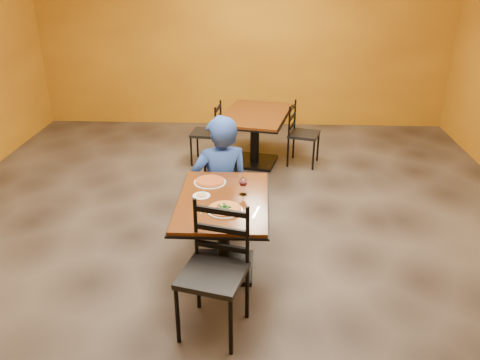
{
  "coord_description": "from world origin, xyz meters",
  "views": [
    {
      "loc": [
        0.33,
        -4.34,
        2.71
      ],
      "look_at": [
        0.14,
        -0.3,
        0.85
      ],
      "focal_mm": 36.07,
      "sensor_mm": 36.0,
      "label": 1
    }
  ],
  "objects_px": {
    "chair_second_left": "(206,133)",
    "pizza_far": "(210,181)",
    "table_main": "(223,218)",
    "wine_glass": "(243,186)",
    "pizza_main": "(225,208)",
    "diner": "(221,174)",
    "table_second": "(255,126)",
    "chair_main_near": "(213,276)",
    "plate_far": "(210,182)",
    "plate_main": "(225,210)",
    "side_plate": "(201,196)",
    "chair_main_far": "(225,187)",
    "chair_second_right": "(304,135)"
  },
  "relations": [
    {
      "from": "side_plate",
      "to": "table_second",
      "type": "bearing_deg",
      "value": 80.47
    },
    {
      "from": "diner",
      "to": "pizza_main",
      "type": "bearing_deg",
      "value": 80.87
    },
    {
      "from": "diner",
      "to": "table_second",
      "type": "bearing_deg",
      "value": -115.72
    },
    {
      "from": "pizza_far",
      "to": "wine_glass",
      "type": "distance_m",
      "value": 0.41
    },
    {
      "from": "chair_second_left",
      "to": "diner",
      "type": "height_order",
      "value": "diner"
    },
    {
      "from": "chair_main_far",
      "to": "side_plate",
      "type": "bearing_deg",
      "value": 93.3
    },
    {
      "from": "table_main",
      "to": "wine_glass",
      "type": "distance_m",
      "value": 0.35
    },
    {
      "from": "plate_main",
      "to": "side_plate",
      "type": "distance_m",
      "value": 0.35
    },
    {
      "from": "table_main",
      "to": "diner",
      "type": "distance_m",
      "value": 0.79
    },
    {
      "from": "chair_main_near",
      "to": "pizza_main",
      "type": "xyz_separation_m",
      "value": [
        0.05,
        0.62,
        0.25
      ]
    },
    {
      "from": "chair_main_near",
      "to": "plate_far",
      "type": "height_order",
      "value": "chair_main_near"
    },
    {
      "from": "pizza_far",
      "to": "plate_far",
      "type": "bearing_deg",
      "value": 0.0
    },
    {
      "from": "chair_main_far",
      "to": "chair_second_right",
      "type": "height_order",
      "value": "chair_second_right"
    },
    {
      "from": "pizza_far",
      "to": "table_second",
      "type": "bearing_deg",
      "value": 80.43
    },
    {
      "from": "table_second",
      "to": "plate_main",
      "type": "height_order",
      "value": "plate_main"
    },
    {
      "from": "wine_glass",
      "to": "plate_main",
      "type": "bearing_deg",
      "value": -114.8
    },
    {
      "from": "plate_far",
      "to": "pizza_far",
      "type": "height_order",
      "value": "pizza_far"
    },
    {
      "from": "wine_glass",
      "to": "table_main",
      "type": "bearing_deg",
      "value": -150.8
    },
    {
      "from": "pizza_far",
      "to": "side_plate",
      "type": "bearing_deg",
      "value": -99.24
    },
    {
      "from": "pizza_main",
      "to": "side_plate",
      "type": "distance_m",
      "value": 0.35
    },
    {
      "from": "table_main",
      "to": "side_plate",
      "type": "xyz_separation_m",
      "value": [
        -0.2,
        0.04,
        0.2
      ]
    },
    {
      "from": "chair_main_near",
      "to": "side_plate",
      "type": "height_order",
      "value": "chair_main_near"
    },
    {
      "from": "chair_second_right",
      "to": "table_main",
      "type": "bearing_deg",
      "value": 176.2
    },
    {
      "from": "table_second",
      "to": "diner",
      "type": "relative_size",
      "value": 1.14
    },
    {
      "from": "chair_main_near",
      "to": "side_plate",
      "type": "relative_size",
      "value": 6.5
    },
    {
      "from": "pizza_main",
      "to": "side_plate",
      "type": "xyz_separation_m",
      "value": [
        -0.23,
        0.26,
        -0.02
      ]
    },
    {
      "from": "table_main",
      "to": "plate_far",
      "type": "height_order",
      "value": "plate_far"
    },
    {
      "from": "pizza_main",
      "to": "pizza_far",
      "type": "height_order",
      "value": "same"
    },
    {
      "from": "table_main",
      "to": "pizza_main",
      "type": "bearing_deg",
      "value": -81.5
    },
    {
      "from": "pizza_main",
      "to": "wine_glass",
      "type": "distance_m",
      "value": 0.35
    },
    {
      "from": "plate_far",
      "to": "side_plate",
      "type": "xyz_separation_m",
      "value": [
        -0.05,
        -0.29,
        0.0
      ]
    },
    {
      "from": "table_second",
      "to": "wine_glass",
      "type": "xyz_separation_m",
      "value": [
        -0.06,
        -2.56,
        0.28
      ]
    },
    {
      "from": "diner",
      "to": "plate_far",
      "type": "relative_size",
      "value": 4.17
    },
    {
      "from": "side_plate",
      "to": "chair_main_far",
      "type": "bearing_deg",
      "value": 80.91
    },
    {
      "from": "chair_main_near",
      "to": "wine_glass",
      "type": "bearing_deg",
      "value": 92.73
    },
    {
      "from": "chair_second_left",
      "to": "pizza_far",
      "type": "xyz_separation_m",
      "value": [
        0.31,
        -2.33,
        0.33
      ]
    },
    {
      "from": "table_second",
      "to": "side_plate",
      "type": "xyz_separation_m",
      "value": [
        -0.44,
        -2.62,
        0.19
      ]
    },
    {
      "from": "table_second",
      "to": "chair_second_right",
      "type": "height_order",
      "value": "chair_second_right"
    },
    {
      "from": "plate_far",
      "to": "chair_main_near",
      "type": "bearing_deg",
      "value": -83.4
    },
    {
      "from": "table_second",
      "to": "chair_second_right",
      "type": "bearing_deg",
      "value": 0.0
    },
    {
      "from": "chair_second_right",
      "to": "side_plate",
      "type": "distance_m",
      "value": 2.87
    },
    {
      "from": "chair_main_near",
      "to": "chair_main_far",
      "type": "relative_size",
      "value": 1.25
    },
    {
      "from": "diner",
      "to": "pizza_far",
      "type": "bearing_deg",
      "value": 65.73
    },
    {
      "from": "table_main",
      "to": "chair_main_far",
      "type": "bearing_deg",
      "value": 93.21
    },
    {
      "from": "chair_main_near",
      "to": "pizza_far",
      "type": "height_order",
      "value": "chair_main_near"
    },
    {
      "from": "chair_second_right",
      "to": "plate_main",
      "type": "bearing_deg",
      "value": 178.14
    },
    {
      "from": "chair_second_right",
      "to": "pizza_main",
      "type": "bearing_deg",
      "value": 178.14
    },
    {
      "from": "chair_main_near",
      "to": "plate_main",
      "type": "xyz_separation_m",
      "value": [
        0.05,
        0.62,
        0.23
      ]
    },
    {
      "from": "chair_second_right",
      "to": "plate_main",
      "type": "relative_size",
      "value": 2.87
    },
    {
      "from": "plate_main",
      "to": "pizza_far",
      "type": "relative_size",
      "value": 1.11
    }
  ]
}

